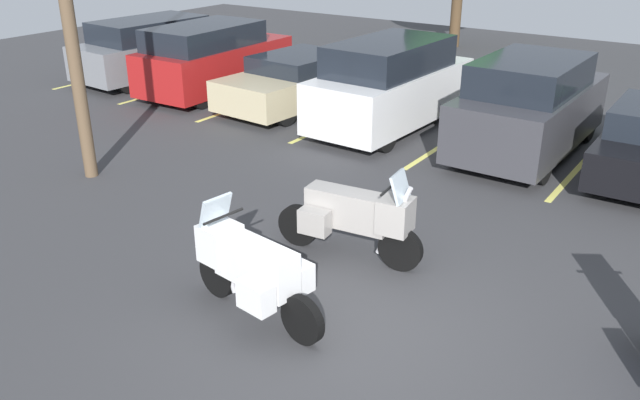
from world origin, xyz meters
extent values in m
cube|color=#38383A|center=(0.00, 0.00, -0.05)|extent=(44.00, 44.00, 0.10)
cylinder|color=black|center=(-1.94, -0.39, 0.31)|extent=(0.62, 0.21, 0.61)
cylinder|color=black|center=(-0.41, -0.61, 0.31)|extent=(0.62, 0.21, 0.61)
cube|color=white|center=(-1.17, -0.50, 0.76)|extent=(1.20, 0.54, 0.55)
cylinder|color=#B2B2B7|center=(-1.82, -0.40, 0.71)|extent=(0.50, 0.14, 1.08)
cylinder|color=black|center=(-1.74, -0.42, 1.21)|extent=(0.12, 0.62, 0.04)
cube|color=white|center=(-1.84, -0.40, 0.81)|extent=(0.50, 0.52, 0.49)
cube|color=#B2C1CC|center=(-1.89, -0.39, 1.25)|extent=(0.22, 0.46, 0.39)
cube|color=white|center=(-0.88, -0.87, 0.61)|extent=(0.47, 0.30, 0.36)
cube|color=white|center=(-0.78, -0.22, 0.61)|extent=(0.47, 0.30, 0.36)
cylinder|color=black|center=(-0.28, 1.56, 0.32)|extent=(0.65, 0.19, 0.64)
cylinder|color=black|center=(-1.91, 1.38, 0.32)|extent=(0.65, 0.19, 0.64)
cube|color=gray|center=(-1.10, 1.47, 0.77)|extent=(1.27, 0.50, 0.54)
cylinder|color=#B2B2B7|center=(-0.40, 1.55, 0.73)|extent=(0.51, 0.13, 1.11)
cylinder|color=black|center=(-0.47, 1.54, 1.22)|extent=(0.10, 0.62, 0.04)
cube|color=gray|center=(-0.38, 1.55, 0.83)|extent=(0.49, 0.49, 0.49)
cube|color=#B2C1CC|center=(-0.33, 1.56, 1.26)|extent=(0.21, 0.46, 0.39)
cube|color=gray|center=(-1.50, 1.75, 0.62)|extent=(0.46, 0.29, 0.36)
cube|color=gray|center=(-1.43, 1.11, 0.62)|extent=(0.46, 0.29, 0.36)
cube|color=#EAE066|center=(-13.32, 7.51, 0.00)|extent=(0.12, 4.80, 0.01)
cube|color=#EAE066|center=(-10.50, 7.51, 0.00)|extent=(0.12, 4.80, 0.01)
cube|color=#EAE066|center=(-7.69, 7.51, 0.00)|extent=(0.12, 4.80, 0.01)
cube|color=#EAE066|center=(-4.87, 7.51, 0.00)|extent=(0.12, 4.80, 0.01)
cube|color=#EAE066|center=(-2.06, 7.51, 0.00)|extent=(0.12, 4.80, 0.01)
cube|color=#EAE066|center=(0.76, 7.51, 0.00)|extent=(0.12, 4.80, 0.01)
cube|color=slate|center=(-11.90, 7.79, 0.71)|extent=(2.25, 4.97, 0.96)
cube|color=black|center=(-11.91, 7.64, 1.49)|extent=(1.99, 3.33, 0.59)
cylinder|color=black|center=(-12.61, 9.49, 0.36)|extent=(0.27, 0.73, 0.72)
cylinder|color=black|center=(-10.96, 9.37, 0.36)|extent=(0.27, 0.73, 0.72)
cylinder|color=black|center=(-12.84, 6.20, 0.36)|extent=(0.27, 0.73, 0.72)
cylinder|color=black|center=(-11.19, 6.08, 0.36)|extent=(0.27, 0.73, 0.72)
cube|color=maroon|center=(-9.29, 7.62, 0.75)|extent=(2.06, 4.68, 1.11)
cube|color=black|center=(-9.28, 7.23, 1.60)|extent=(1.86, 3.21, 0.59)
cylinder|color=black|center=(-10.17, 9.17, 0.30)|extent=(0.24, 0.61, 0.61)
cylinder|color=black|center=(-8.50, 9.22, 0.30)|extent=(0.24, 0.61, 0.61)
cylinder|color=black|center=(-10.09, 6.02, 0.30)|extent=(0.24, 0.61, 0.61)
cylinder|color=black|center=(-8.42, 6.07, 0.30)|extent=(0.24, 0.61, 0.61)
cube|color=#C1B289|center=(-6.46, 7.84, 0.58)|extent=(2.29, 5.02, 0.74)
cube|color=black|center=(-6.47, 7.74, 1.15)|extent=(1.94, 2.42, 0.40)
cylinder|color=black|center=(-7.17, 9.56, 0.32)|extent=(0.27, 0.66, 0.64)
cylinder|color=black|center=(-5.50, 9.43, 0.32)|extent=(0.27, 0.66, 0.64)
cylinder|color=black|center=(-7.42, 6.24, 0.32)|extent=(0.27, 0.66, 0.64)
cylinder|color=black|center=(-5.75, 6.12, 0.32)|extent=(0.27, 0.66, 0.64)
cube|color=white|center=(-3.66, 7.43, 0.78)|extent=(2.07, 4.70, 1.13)
cube|color=black|center=(-3.66, 7.30, 1.69)|extent=(1.86, 3.21, 0.68)
cylinder|color=black|center=(-4.41, 9.04, 0.34)|extent=(0.25, 0.69, 0.68)
cylinder|color=black|center=(-2.78, 8.98, 0.34)|extent=(0.25, 0.69, 0.68)
cylinder|color=black|center=(-4.54, 5.89, 0.34)|extent=(0.25, 0.69, 0.68)
cylinder|color=black|center=(-2.90, 5.83, 0.34)|extent=(0.25, 0.69, 0.68)
cube|color=#38383D|center=(-0.44, 7.48, 0.80)|extent=(2.00, 4.57, 1.14)
cube|color=black|center=(-0.45, 7.27, 1.69)|extent=(1.82, 2.81, 0.64)
cylinder|color=black|center=(-1.26, 9.04, 0.35)|extent=(0.23, 0.71, 0.71)
cylinder|color=black|center=(0.42, 9.01, 0.35)|extent=(0.23, 0.71, 0.71)
cylinder|color=black|center=(-1.30, 5.95, 0.35)|extent=(0.23, 0.71, 0.71)
cylinder|color=black|center=(0.37, 5.92, 0.35)|extent=(0.23, 0.71, 0.71)
cylinder|color=black|center=(1.25, 9.21, 0.33)|extent=(0.23, 0.66, 0.66)
cylinder|color=black|center=(1.29, 6.12, 0.33)|extent=(0.23, 0.66, 0.66)
cylinder|color=#4C3823|center=(-6.54, 17.63, 1.08)|extent=(0.39, 0.39, 2.16)
camera|label=1|loc=(3.40, -5.82, 4.68)|focal=36.97mm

